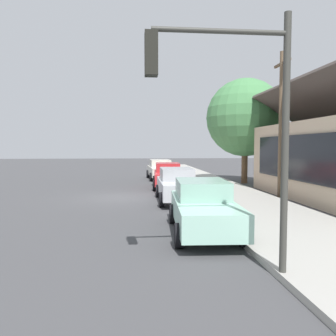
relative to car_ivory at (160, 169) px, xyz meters
The scene contains 10 objects.
ground_plane 10.25m from the car_ivory, 15.56° to the right, with size 120.00×120.00×0.00m, color #424244.
sidewalk_curb 10.28m from the car_ivory, 16.19° to the left, with size 60.00×4.20×0.16m, color #A3A099.
car_ivory is the anchor object (origin of this frame).
car_cherry 5.84m from the car_ivory, ahead, with size 4.67×2.09×1.59m.
car_silver 11.32m from the car_ivory, ahead, with size 4.79×1.99×1.59m.
car_seafoam 17.43m from the car_ivory, ahead, with size 4.77×2.14×1.59m.
shade_tree 7.91m from the car_ivory, 58.75° to the left, with size 5.59×5.59×7.54m.
traffic_light_main 21.41m from the car_ivory, ahead, with size 0.37×2.79×5.20m.
utility_pole_wooden 12.34m from the car_ivory, 27.20° to the left, with size 1.80×0.24×7.50m.
fire_hydrant_red 12.60m from the car_ivory, ahead, with size 0.22×0.22×0.71m.
Camera 1 is at (17.77, 0.69, 2.64)m, focal length 36.39 mm.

